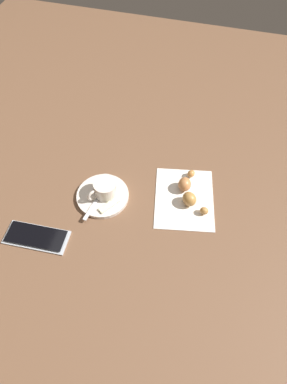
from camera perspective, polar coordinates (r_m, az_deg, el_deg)
The scene contains 8 objects.
ground_plane at distance 0.86m, azimuth 0.58°, elevation -0.41°, with size 1.80×1.80×0.00m, color brown.
saucer at distance 0.86m, azimuth -7.20°, elevation -0.66°, with size 0.14×0.14×0.01m, color silver.
espresso_cup at distance 0.83m, azimuth -6.80°, elevation 0.58°, with size 0.07×0.07×0.05m.
teaspoon at distance 0.85m, azimuth -7.63°, elevation -0.36°, with size 0.03×0.13×0.01m.
sugar_packet at distance 0.83m, azimuth -6.09°, elevation -2.34°, with size 0.06×0.02×0.01m, color beige.
napkin at distance 0.86m, azimuth 7.20°, elevation -1.08°, with size 0.15×0.19×0.00m, color silver.
croissant at distance 0.85m, azimuth 7.93°, elevation 0.10°, with size 0.09×0.13×0.04m.
cell_phone at distance 0.83m, azimuth -18.37°, elevation -7.51°, with size 0.16×0.07×0.01m.
Camera 1 is at (-0.12, 0.47, 0.71)m, focal length 30.24 mm.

